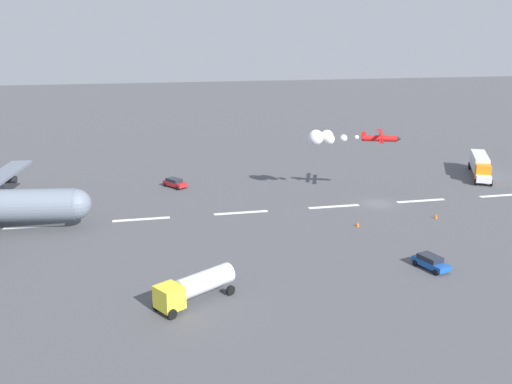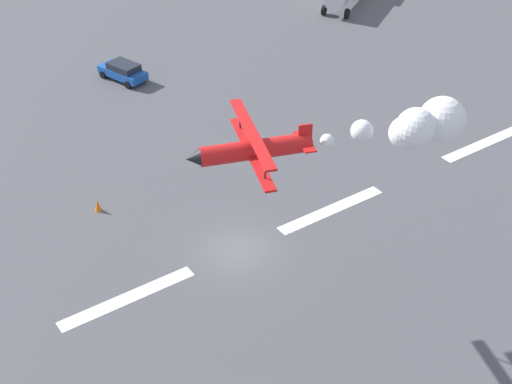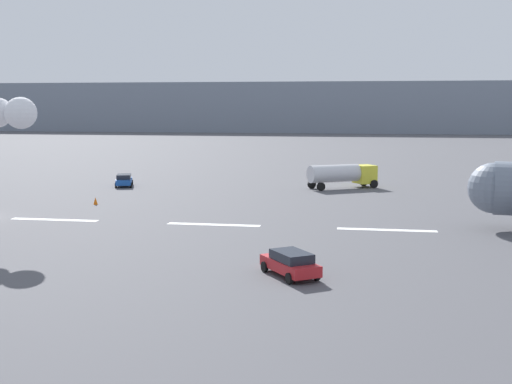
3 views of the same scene
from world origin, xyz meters
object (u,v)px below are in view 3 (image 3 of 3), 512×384
object	(u,v)px
airport_staff_sedan	(124,180)
traffic_cone_far	(96,201)
followme_car_yellow	(290,263)
fuel_tanker_truck	(343,174)

from	to	relation	value
airport_staff_sedan	traffic_cone_far	bearing A→B (deg)	-80.11
followme_car_yellow	airport_staff_sedan	world-z (taller)	same
followme_car_yellow	airport_staff_sedan	size ratio (longest dim) A/B	1.00
traffic_cone_far	followme_car_yellow	bearing A→B (deg)	-47.90
followme_car_yellow	airport_staff_sedan	bearing A→B (deg)	122.31
fuel_tanker_truck	followme_car_yellow	world-z (taller)	fuel_tanker_truck
fuel_tanker_truck	traffic_cone_far	size ratio (longest dim) A/B	11.34
traffic_cone_far	airport_staff_sedan	bearing A→B (deg)	99.89
followme_car_yellow	traffic_cone_far	distance (m)	34.24
airport_staff_sedan	traffic_cone_far	size ratio (longest dim) A/B	6.23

